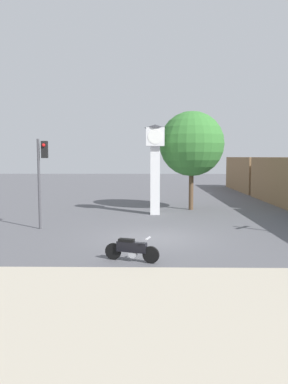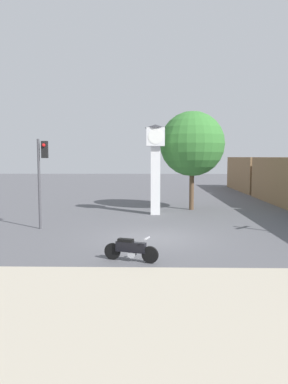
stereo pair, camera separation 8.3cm
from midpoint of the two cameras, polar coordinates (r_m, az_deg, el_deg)
name	(u,v)px [view 1 (the left image)]	position (r m, az deg, el deg)	size (l,w,h in m)	color
ground_plane	(154,238)	(16.00, 1.36, -7.02)	(120.00, 120.00, 0.00)	#56565B
sidewalk_strip	(157,309)	(8.74, 1.74, -17.42)	(36.00, 6.00, 0.10)	#B2A893
motorcycle	(132,249)	(12.45, -2.11, -8.73)	(1.82, 0.73, 0.83)	black
clock_tower	(155,156)	(22.26, 1.60, 5.58)	(1.28, 1.28, 5.33)	white
freight_train	(288,180)	(29.60, 21.04, 1.66)	(2.80, 31.44, 3.40)	#333842
traffic_light	(42,167)	(18.34, -15.45, 3.64)	(0.50, 0.35, 4.28)	#47474C
street_tree	(192,144)	(24.41, 7.17, 7.28)	(4.16, 4.16, 6.35)	brown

